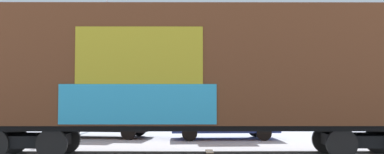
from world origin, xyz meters
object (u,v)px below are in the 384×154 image
Objects in this scene: flagpole at (110,37)px; parked_car_black at (99,118)px; freight_car at (197,70)px; parked_car_blue at (224,120)px.

flagpole is 1.89× the size of parked_car_black.
flagpole is (-6.36, 13.60, 3.06)m from freight_car.
parked_car_black is at bearing 128.44° from freight_car.
freight_car is at bearing -51.56° from parked_car_black.
freight_car is 6.15m from parked_car_blue.
flagpole is at bearing 115.09° from freight_car.
freight_car is 1.75× the size of flagpole.
flagpole reaches higher than parked_car_black.
freight_car reaches higher than parked_car_blue.
parked_car_black is (1.52, -7.49, -4.84)m from flagpole.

